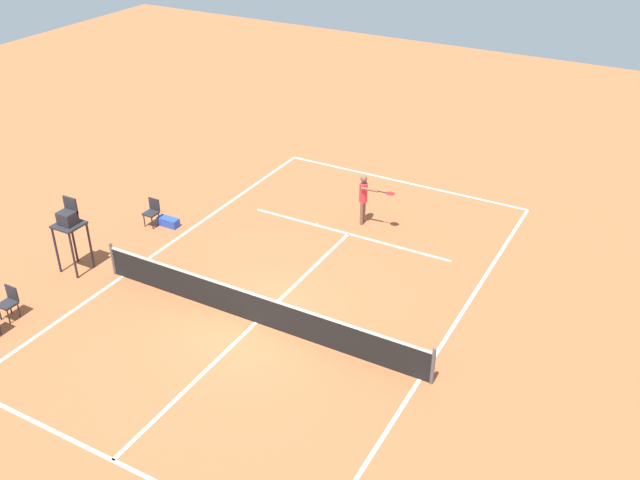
{
  "coord_description": "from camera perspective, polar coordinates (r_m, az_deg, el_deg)",
  "views": [
    {
      "loc": [
        -9.17,
        13.0,
        11.85
      ],
      "look_at": [
        -0.03,
        -3.62,
        0.8
      ],
      "focal_mm": 39.91,
      "sensor_mm": 36.0,
      "label": 1
    }
  ],
  "objects": [
    {
      "name": "ground_plane",
      "position": [
        19.84,
        -5.14,
        -6.6
      ],
      "size": [
        60.0,
        60.0,
        0.0
      ],
      "primitive_type": "plane",
      "color": "#AD5933"
    },
    {
      "name": "court_lines",
      "position": [
        19.84,
        -5.14,
        -6.59
      ],
      "size": [
        9.79,
        20.62,
        0.01
      ],
      "color": "white",
      "rests_on": "ground"
    },
    {
      "name": "tennis_net",
      "position": [
        19.55,
        -5.21,
        -5.43
      ],
      "size": [
        10.39,
        0.1,
        1.07
      ],
      "color": "#4C4C51",
      "rests_on": "ground"
    },
    {
      "name": "player_serving",
      "position": [
        24.07,
        3.6,
        3.6
      ],
      "size": [
        1.33,
        0.49,
        1.82
      ],
      "rotation": [
        0.0,
        0.0,
        1.65
      ],
      "color": "brown",
      "rests_on": "ground"
    },
    {
      "name": "tennis_ball",
      "position": [
        24.46,
        -0.22,
        1.33
      ],
      "size": [
        0.07,
        0.07,
        0.07
      ],
      "primitive_type": "sphere",
      "color": "#CCE033",
      "rests_on": "ground"
    },
    {
      "name": "umpire_chair",
      "position": [
        22.48,
        -19.48,
        1.24
      ],
      "size": [
        0.8,
        0.8,
        2.41
      ],
      "color": "#232328",
      "rests_on": "ground"
    },
    {
      "name": "courtside_chair_mid",
      "position": [
        24.87,
        -13.31,
        2.28
      ],
      "size": [
        0.44,
        0.46,
        0.95
      ],
      "color": "#262626",
      "rests_on": "ground"
    },
    {
      "name": "courtside_chair_far",
      "position": [
        21.45,
        -23.66,
        -4.51
      ],
      "size": [
        0.44,
        0.46,
        0.95
      ],
      "color": "#262626",
      "rests_on": "ground"
    },
    {
      "name": "equipment_bag",
      "position": [
        24.87,
        -12.06,
        1.43
      ],
      "size": [
        0.76,
        0.32,
        0.3
      ],
      "primitive_type": "cube",
      "color": "#2647B7",
      "rests_on": "ground"
    }
  ]
}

